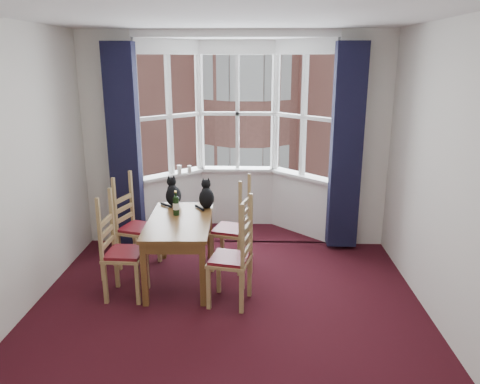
{
  "coord_description": "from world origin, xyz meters",
  "views": [
    {
      "loc": [
        0.27,
        -3.83,
        2.44
      ],
      "look_at": [
        0.1,
        1.05,
        1.05
      ],
      "focal_mm": 35.0,
      "sensor_mm": 36.0,
      "label": 1
    }
  ],
  "objects_px": {
    "chair_left_far": "(132,228)",
    "wine_bottle": "(176,205)",
    "cat_right": "(207,196)",
    "chair_right_far": "(238,232)",
    "candle_short": "(189,169)",
    "cat_left": "(173,194)",
    "candle_tall": "(179,170)",
    "chair_right_near": "(238,261)",
    "chair_left_near": "(117,254)",
    "dining_table": "(180,228)"
  },
  "relations": [
    {
      "from": "chair_left_far",
      "to": "wine_bottle",
      "type": "relative_size",
      "value": 3.26
    },
    {
      "from": "cat_right",
      "to": "wine_bottle",
      "type": "distance_m",
      "value": 0.44
    },
    {
      "from": "chair_right_far",
      "to": "cat_right",
      "type": "relative_size",
      "value": 2.59
    },
    {
      "from": "wine_bottle",
      "to": "candle_short",
      "type": "distance_m",
      "value": 1.42
    },
    {
      "from": "cat_left",
      "to": "wine_bottle",
      "type": "relative_size",
      "value": 1.28
    },
    {
      "from": "cat_left",
      "to": "candle_tall",
      "type": "xyz_separation_m",
      "value": [
        -0.08,
        1.0,
        0.07
      ]
    },
    {
      "from": "chair_right_near",
      "to": "candle_tall",
      "type": "xyz_separation_m",
      "value": [
        -0.91,
        2.08,
        0.46
      ]
    },
    {
      "from": "chair_left_far",
      "to": "candle_short",
      "type": "height_order",
      "value": "candle_short"
    },
    {
      "from": "chair_left_near",
      "to": "candle_tall",
      "type": "height_order",
      "value": "candle_tall"
    },
    {
      "from": "cat_right",
      "to": "candle_short",
      "type": "height_order",
      "value": "cat_right"
    },
    {
      "from": "chair_left_far",
      "to": "chair_right_far",
      "type": "height_order",
      "value": "same"
    },
    {
      "from": "cat_right",
      "to": "chair_left_near",
      "type": "bearing_deg",
      "value": -135.19
    },
    {
      "from": "wine_bottle",
      "to": "candle_short",
      "type": "height_order",
      "value": "wine_bottle"
    },
    {
      "from": "chair_right_near",
      "to": "cat_left",
      "type": "relative_size",
      "value": 2.55
    },
    {
      "from": "chair_right_near",
      "to": "cat_left",
      "type": "height_order",
      "value": "cat_left"
    },
    {
      "from": "chair_right_near",
      "to": "chair_left_near",
      "type": "bearing_deg",
      "value": 174.2
    },
    {
      "from": "cat_left",
      "to": "candle_short",
      "type": "distance_m",
      "value": 1.03
    },
    {
      "from": "chair_left_near",
      "to": "candle_short",
      "type": "bearing_deg",
      "value": 75.64
    },
    {
      "from": "candle_tall",
      "to": "candle_short",
      "type": "relative_size",
      "value": 1.08
    },
    {
      "from": "cat_right",
      "to": "candle_short",
      "type": "bearing_deg",
      "value": 107.77
    },
    {
      "from": "chair_right_near",
      "to": "cat_left",
      "type": "bearing_deg",
      "value": 127.64
    },
    {
      "from": "chair_left_far",
      "to": "cat_right",
      "type": "bearing_deg",
      "value": 5.59
    },
    {
      "from": "chair_right_near",
      "to": "wine_bottle",
      "type": "relative_size",
      "value": 3.26
    },
    {
      "from": "cat_left",
      "to": "candle_tall",
      "type": "distance_m",
      "value": 1.0
    },
    {
      "from": "chair_left_near",
      "to": "wine_bottle",
      "type": "relative_size",
      "value": 3.26
    },
    {
      "from": "cat_left",
      "to": "cat_right",
      "type": "relative_size",
      "value": 1.01
    },
    {
      "from": "dining_table",
      "to": "wine_bottle",
      "type": "xyz_separation_m",
      "value": [
        -0.06,
        0.16,
        0.22
      ]
    },
    {
      "from": "chair_left_far",
      "to": "dining_table",
      "type": "bearing_deg",
      "value": -29.81
    },
    {
      "from": "chair_right_far",
      "to": "wine_bottle",
      "type": "xyz_separation_m",
      "value": [
        -0.7,
        -0.15,
        0.38
      ]
    },
    {
      "from": "chair_left_near",
      "to": "candle_short",
      "type": "distance_m",
      "value": 2.09
    },
    {
      "from": "dining_table",
      "to": "candle_tall",
      "type": "height_order",
      "value": "candle_tall"
    },
    {
      "from": "chair_left_far",
      "to": "candle_tall",
      "type": "xyz_separation_m",
      "value": [
        0.41,
        1.18,
        0.46
      ]
    },
    {
      "from": "chair_left_far",
      "to": "cat_left",
      "type": "relative_size",
      "value": 2.55
    },
    {
      "from": "chair_right_far",
      "to": "cat_left",
      "type": "distance_m",
      "value": 0.92
    },
    {
      "from": "chair_left_near",
      "to": "cat_left",
      "type": "relative_size",
      "value": 2.55
    },
    {
      "from": "chair_right_near",
      "to": "cat_right",
      "type": "xyz_separation_m",
      "value": [
        -0.42,
        0.99,
        0.39
      ]
    },
    {
      "from": "chair_right_far",
      "to": "cat_left",
      "type": "relative_size",
      "value": 2.55
    },
    {
      "from": "cat_left",
      "to": "candle_short",
      "type": "height_order",
      "value": "cat_left"
    },
    {
      "from": "chair_left_far",
      "to": "candle_short",
      "type": "distance_m",
      "value": 1.4
    },
    {
      "from": "chair_left_near",
      "to": "chair_right_far",
      "type": "distance_m",
      "value": 1.43
    },
    {
      "from": "wine_bottle",
      "to": "chair_right_far",
      "type": "bearing_deg",
      "value": 12.42
    },
    {
      "from": "dining_table",
      "to": "chair_right_far",
      "type": "xyz_separation_m",
      "value": [
        0.64,
        0.31,
        -0.15
      ]
    },
    {
      "from": "chair_right_far",
      "to": "cat_left",
      "type": "bearing_deg",
      "value": 163.3
    },
    {
      "from": "chair_right_near",
      "to": "candle_tall",
      "type": "distance_m",
      "value": 2.31
    },
    {
      "from": "dining_table",
      "to": "wine_bottle",
      "type": "relative_size",
      "value": 4.65
    },
    {
      "from": "cat_left",
      "to": "candle_short",
      "type": "relative_size",
      "value": 3.24
    },
    {
      "from": "chair_left_far",
      "to": "candle_tall",
      "type": "bearing_deg",
      "value": 70.89
    },
    {
      "from": "chair_right_far",
      "to": "candle_short",
      "type": "xyz_separation_m",
      "value": [
        -0.74,
        1.27,
        0.45
      ]
    },
    {
      "from": "dining_table",
      "to": "candle_short",
      "type": "xyz_separation_m",
      "value": [
        -0.1,
        1.58,
        0.3
      ]
    },
    {
      "from": "chair_right_near",
      "to": "candle_short",
      "type": "height_order",
      "value": "candle_short"
    }
  ]
}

